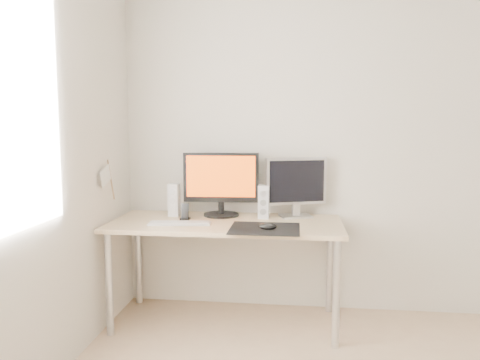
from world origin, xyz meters
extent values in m
plane|color=beige|center=(0.00, 1.75, 1.25)|extent=(3.50, 0.00, 3.50)
cube|color=black|center=(-0.65, 1.19, 0.73)|extent=(0.45, 0.40, 0.00)
ellipsoid|color=black|center=(-0.63, 1.16, 0.75)|extent=(0.12, 0.07, 0.04)
cube|color=#D1B587|center=(-0.93, 1.38, 0.71)|extent=(1.60, 0.70, 0.03)
cylinder|color=silver|center=(-1.67, 1.09, 0.35)|extent=(0.05, 0.05, 0.70)
cylinder|color=silver|center=(-0.19, 1.09, 0.35)|extent=(0.05, 0.05, 0.70)
cylinder|color=silver|center=(-1.67, 1.67, 0.35)|extent=(0.05, 0.05, 0.70)
cylinder|color=silver|center=(-0.19, 1.67, 0.35)|extent=(0.05, 0.05, 0.70)
cylinder|color=black|center=(-1.00, 1.59, 0.74)|extent=(0.27, 0.27, 0.02)
cylinder|color=black|center=(-1.00, 1.59, 0.81)|extent=(0.05, 0.05, 0.12)
cube|color=black|center=(-0.99, 1.58, 1.02)|extent=(0.55, 0.07, 0.36)
cube|color=orange|center=(-0.99, 1.55, 1.03)|extent=(0.50, 0.03, 0.30)
cube|color=silver|center=(-0.45, 1.60, 0.74)|extent=(0.26, 0.22, 0.01)
cube|color=silver|center=(-0.45, 1.60, 0.80)|extent=(0.06, 0.05, 0.10)
cube|color=#B9B9BB|center=(-0.45, 1.60, 0.99)|extent=(0.44, 0.18, 0.34)
cube|color=black|center=(-0.44, 1.58, 0.99)|extent=(0.39, 0.14, 0.30)
cube|color=silver|center=(-1.34, 1.54, 0.85)|extent=(0.08, 0.09, 0.24)
cylinder|color=silver|center=(-1.34, 1.49, 0.78)|extent=(0.05, 0.01, 0.05)
cylinder|color=silver|center=(-1.34, 1.49, 0.85)|extent=(0.05, 0.01, 0.05)
cylinder|color=#ABABAD|center=(-1.34, 1.49, 0.91)|extent=(0.05, 0.01, 0.05)
cube|color=white|center=(-0.68, 1.53, 0.85)|extent=(0.08, 0.09, 0.24)
cylinder|color=#BBBBBE|center=(-0.68, 1.49, 0.78)|extent=(0.05, 0.01, 0.05)
cylinder|color=#AEAEB0|center=(-0.68, 1.49, 0.85)|extent=(0.05, 0.01, 0.05)
cylinder|color=silver|center=(-0.68, 1.49, 0.91)|extent=(0.05, 0.01, 0.05)
cube|color=silver|center=(-1.23, 1.25, 0.73)|extent=(0.43, 0.16, 0.01)
cube|color=silver|center=(-1.23, 1.25, 0.74)|extent=(0.41, 0.15, 0.01)
cube|color=black|center=(-1.23, 1.41, 0.74)|extent=(0.07, 0.06, 0.01)
cube|color=black|center=(-1.23, 1.41, 0.80)|extent=(0.05, 0.02, 0.10)
cylinder|color=#A57F54|center=(-1.72, 1.30, 1.02)|extent=(0.01, 0.10, 0.29)
cube|color=white|center=(-1.72, 1.21, 1.06)|extent=(0.00, 0.19, 0.15)
camera|label=1|loc=(-0.45, -1.77, 1.40)|focal=35.00mm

